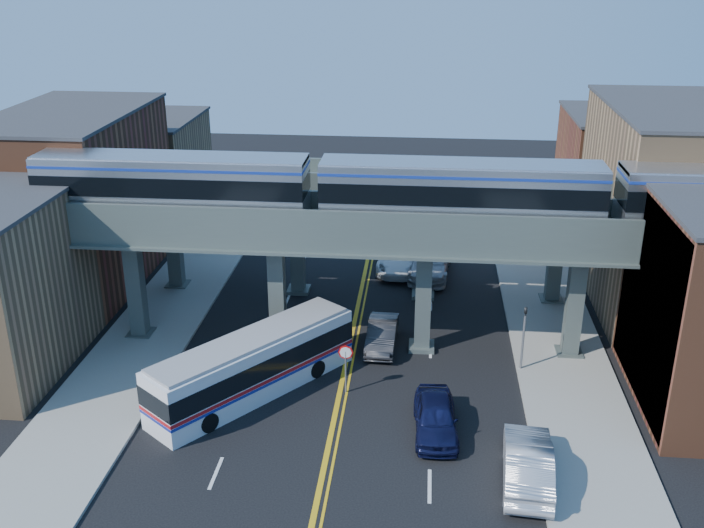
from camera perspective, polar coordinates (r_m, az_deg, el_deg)
The scene contains 19 objects.
ground at distance 37.16m, azimuth -1.41°, elevation -11.67°, with size 120.00×120.00×0.00m, color black.
sidewalk_west at distance 48.08m, azimuth -13.73°, elevation -3.93°, with size 5.00×70.00×0.16m, color gray.
sidewalk_east at distance 46.20m, azimuth 14.48°, elevation -5.12°, with size 5.00×70.00×0.16m, color gray.
building_west_b at distance 53.91m, azimuth -19.32°, elevation 4.49°, with size 8.00×14.00×11.00m, color brown.
building_west_c at distance 65.85m, azimuth -14.64°, elevation 6.70°, with size 8.00×10.00×8.00m, color #96734D.
building_east_b at distance 51.05m, azimuth 21.96°, elevation 3.77°, with size 8.00×14.00×12.00m, color #96734D.
building_east_c at distance 63.52m, azimuth 18.75°, elevation 6.17°, with size 8.00×10.00×9.00m, color brown.
mural_panel at distance 39.60m, azimuth 20.69°, elevation -3.10°, with size 0.10×9.50×9.50m, color teal.
elevated_viaduct_near at distance 41.36m, azimuth -0.18°, elevation 2.04°, with size 52.00×3.60×7.40m.
elevated_viaduct_far at distance 47.97m, azimuth 0.65°, elevation 4.88°, with size 52.00×3.60×7.40m.
transit_train at distance 40.38m, azimuth 7.91°, elevation 5.33°, with size 44.41×2.78×3.24m.
stop_sign at distance 38.75m, azimuth -0.46°, elevation -7.08°, with size 0.76×0.09×2.63m.
traffic_signal at distance 41.34m, azimuth 12.39°, elevation -4.82°, with size 0.15×0.18×4.10m.
transit_bus at distance 39.18m, azimuth -7.18°, elevation -7.34°, with size 9.07×10.51×2.94m.
car_lane_a at distance 36.45m, azimuth 6.10°, elevation -11.00°, with size 1.93×4.80×1.64m, color #0E1134.
car_lane_b at distance 43.51m, azimuth 2.20°, elevation -5.15°, with size 1.58×4.52×1.49m, color #272729.
car_lane_c at distance 53.97m, azimuth 3.35°, elevation 0.49°, with size 2.76×5.98×1.66m, color white.
car_lane_d at distance 53.20m, azimuth 5.70°, elevation 0.19°, with size 2.58×6.35×1.84m, color #AEADB2.
car_parked_curb at distance 34.07m, azimuth 12.67°, elevation -13.92°, with size 1.93×5.54×1.82m, color #B6B6BB.
Camera 1 is at (3.85, -30.67, 20.62)m, focal length 40.00 mm.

